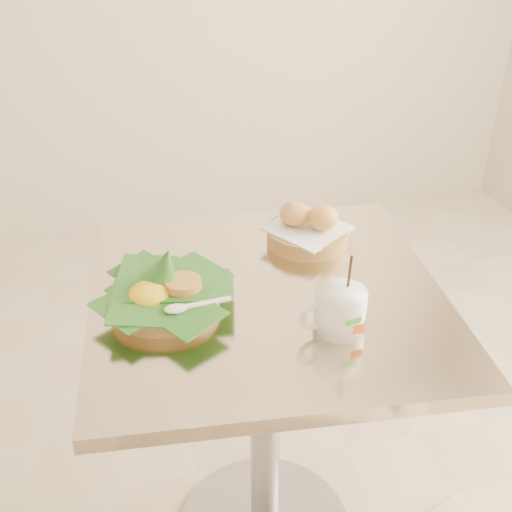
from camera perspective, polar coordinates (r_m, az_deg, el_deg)
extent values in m
cylinder|color=gray|center=(1.53, 0.84, -14.95)|extent=(0.07, 0.07, 0.69)
cube|color=beige|center=(1.30, 0.96, -3.68)|extent=(0.75, 0.75, 0.03)
cylinder|color=#9D7643|center=(1.25, -8.13, -3.72)|extent=(0.21, 0.21, 0.04)
cone|color=#295C1A|center=(1.23, -8.19, -1.02)|extent=(0.13, 0.12, 0.11)
ellipsoid|color=yellow|center=(1.23, -9.44, -3.38)|extent=(0.08, 0.08, 0.04)
cylinder|color=#CC9347|center=(1.23, -6.48, -2.52)|extent=(0.07, 0.07, 0.02)
cylinder|color=#9D7643|center=(1.45, 4.57, 1.84)|extent=(0.18, 0.18, 0.04)
cube|color=white|center=(1.45, 4.60, 2.50)|extent=(0.22, 0.22, 0.01)
ellipsoid|color=#BC712B|center=(1.44, 3.50, 3.79)|extent=(0.07, 0.07, 0.05)
ellipsoid|color=#BC712B|center=(1.43, 5.97, 3.43)|extent=(0.07, 0.07, 0.05)
cylinder|color=white|center=(1.17, 7.50, -4.82)|extent=(0.09, 0.09, 0.08)
torus|color=white|center=(1.15, 5.17, -5.35)|extent=(0.06, 0.02, 0.06)
cylinder|color=#482914|center=(1.15, 7.62, -3.33)|extent=(0.09, 0.09, 0.01)
cylinder|color=black|center=(1.15, 8.26, -2.00)|extent=(0.02, 0.05, 0.12)
cube|color=green|center=(1.14, 8.68, -5.77)|extent=(0.03, 0.01, 0.01)
cube|color=orange|center=(1.15, 9.15, -6.44)|extent=(0.02, 0.00, 0.02)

